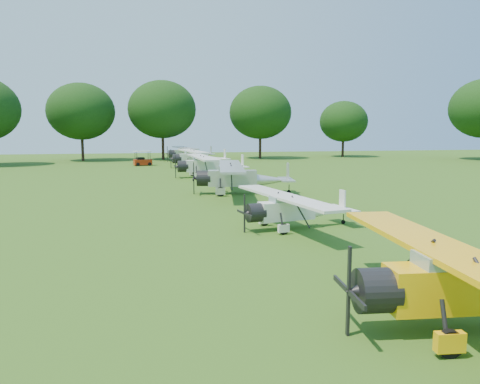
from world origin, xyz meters
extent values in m
plane|color=#2D4C13|center=(0.00, 0.00, 0.00)|extent=(160.00, 160.00, 0.00)
cylinder|color=black|center=(30.33, 58.05, 1.85)|extent=(0.44, 0.44, 3.70)
ellipsoid|color=black|center=(30.33, 58.05, 6.37)|extent=(8.63, 8.63, 7.34)
cylinder|color=black|center=(14.28, 56.21, 2.25)|extent=(0.44, 0.44, 4.51)
ellipsoid|color=black|center=(14.28, 56.21, 7.77)|extent=(10.52, 10.52, 8.94)
cylinder|color=black|center=(-2.12, 56.74, 2.37)|extent=(0.44, 0.44, 4.74)
ellipsoid|color=black|center=(-2.12, 56.74, 8.16)|extent=(11.05, 11.05, 9.39)
cylinder|color=black|center=(-14.75, 56.54, 2.24)|extent=(0.44, 0.44, 4.49)
ellipsoid|color=black|center=(-14.75, 56.54, 7.73)|extent=(10.47, 10.47, 8.90)
cube|color=#FFB50A|center=(1.16, -12.00, 1.07)|extent=(3.36, 1.32, 1.07)
cube|color=#8CA5B2|center=(1.05, -11.99, 1.64)|extent=(1.73, 1.11, 0.56)
cylinder|color=black|center=(-0.78, -11.79, 1.07)|extent=(1.03, 1.16, 1.06)
cube|color=black|center=(-1.44, -11.72, 1.07)|extent=(0.07, 0.13, 2.15)
cube|color=#FFB50A|center=(1.05, -11.99, 1.89)|extent=(2.65, 10.94, 0.14)
cylinder|color=black|center=(0.20, -13.18, 0.31)|extent=(0.63, 0.23, 0.61)
cylinder|color=black|center=(0.48, -10.64, 0.31)|extent=(0.63, 0.23, 0.61)
cube|color=white|center=(0.85, 0.06, 0.91)|extent=(2.87, 1.26, 0.91)
cone|color=white|center=(3.16, 0.43, 0.78)|extent=(2.52, 1.16, 0.78)
cube|color=#8CA5B2|center=(0.77, 0.04, 1.39)|extent=(1.50, 1.01, 0.48)
cylinder|color=black|center=(-0.77, -0.21, 0.91)|extent=(0.91, 1.01, 0.90)
cube|color=black|center=(-1.33, -0.30, 0.91)|extent=(0.07, 0.11, 1.82)
cube|color=white|center=(0.77, 0.04, 1.60)|extent=(2.72, 9.26, 0.12)
cube|color=white|center=(4.02, 0.57, 1.21)|extent=(0.16, 0.48, 1.13)
cube|color=white|center=(3.93, 0.56, 0.82)|extent=(1.12, 2.51, 0.08)
cylinder|color=black|center=(0.34, -1.12, 0.26)|extent=(0.54, 0.22, 0.52)
cylinder|color=black|center=(-0.01, 1.01, 0.26)|extent=(0.54, 0.22, 0.52)
cylinder|color=black|center=(4.10, 0.58, 0.10)|extent=(0.22, 0.10, 0.21)
cube|color=silver|center=(0.77, 13.10, 1.20)|extent=(3.78, 1.68, 1.20)
cone|color=silver|center=(3.81, 12.58, 1.03)|extent=(3.32, 1.55, 1.03)
cube|color=#8CA5B2|center=(0.66, 13.12, 1.83)|extent=(1.98, 1.34, 0.63)
cylinder|color=black|center=(-1.36, 13.47, 1.20)|extent=(1.21, 1.34, 1.19)
cube|color=black|center=(-2.09, 13.59, 1.20)|extent=(0.09, 0.15, 2.40)
cube|color=silver|center=(0.66, 13.12, 2.11)|extent=(3.66, 12.20, 0.16)
cube|color=silver|center=(4.93, 12.39, 1.60)|extent=(0.22, 0.64, 1.48)
cube|color=silver|center=(4.82, 12.41, 1.08)|extent=(1.49, 3.31, 0.10)
cylinder|color=black|center=(-0.37, 11.85, 0.34)|extent=(0.71, 0.29, 0.68)
cylinder|color=black|center=(0.11, 14.66, 0.34)|extent=(0.71, 0.29, 0.68)
cylinder|color=black|center=(5.05, 12.37, 0.14)|extent=(0.29, 0.14, 0.27)
cube|color=white|center=(0.34, 26.01, 1.17)|extent=(3.61, 1.18, 1.17)
cone|color=white|center=(3.35, 26.11, 1.01)|extent=(3.16, 1.11, 1.01)
cube|color=#8CA5B2|center=(0.23, 26.01, 1.79)|extent=(1.82, 1.09, 0.61)
cylinder|color=black|center=(-1.78, 25.94, 1.17)|extent=(1.04, 1.19, 1.16)
cube|color=black|center=(-2.51, 25.91, 1.17)|extent=(0.07, 0.14, 2.35)
cube|color=white|center=(0.23, 26.01, 2.07)|extent=(2.01, 11.89, 0.16)
cube|color=white|center=(4.47, 26.15, 1.56)|extent=(0.13, 0.62, 1.45)
cube|color=white|center=(4.36, 26.14, 1.06)|extent=(1.05, 3.16, 0.10)
cylinder|color=black|center=(-0.51, 24.58, 0.34)|extent=(0.68, 0.20, 0.67)
cylinder|color=black|center=(-0.60, 27.37, 0.34)|extent=(0.68, 0.20, 0.67)
cylinder|color=black|center=(4.58, 26.15, 0.13)|extent=(0.27, 0.10, 0.27)
cube|color=white|center=(0.80, 38.84, 1.20)|extent=(3.75, 1.43, 1.20)
cone|color=white|center=(3.88, 39.13, 1.03)|extent=(3.28, 1.33, 1.03)
cube|color=#8CA5B2|center=(0.69, 38.83, 1.83)|extent=(1.92, 1.22, 0.63)
cylinder|color=black|center=(-1.36, 38.64, 1.20)|extent=(1.14, 1.28, 1.19)
cube|color=black|center=(-2.10, 38.57, 1.20)|extent=(0.08, 0.14, 2.40)
cube|color=white|center=(0.69, 38.83, 2.12)|extent=(2.79, 12.22, 0.16)
cube|color=white|center=(5.01, 39.24, 1.60)|extent=(0.17, 0.64, 1.49)
cube|color=white|center=(4.90, 39.23, 1.09)|extent=(1.27, 3.28, 0.10)
cylinder|color=black|center=(0.03, 37.33, 0.34)|extent=(0.70, 0.25, 0.69)
cylinder|color=black|center=(-0.24, 40.18, 0.34)|extent=(0.70, 0.25, 0.69)
cylinder|color=black|center=(5.13, 39.25, 0.14)|extent=(0.28, 0.12, 0.27)
cube|color=silver|center=(1.08, 51.92, 1.18)|extent=(3.69, 1.53, 1.18)
cone|color=silver|center=(4.08, 52.32, 1.01)|extent=(3.24, 1.41, 1.01)
cube|color=#8CA5B2|center=(0.97, 51.90, 1.79)|extent=(1.91, 1.26, 0.62)
cylinder|color=black|center=(-1.03, 51.64, 1.18)|extent=(1.15, 1.29, 1.16)
cube|color=black|center=(-1.75, 51.54, 1.18)|extent=(0.08, 0.14, 2.35)
cube|color=silver|center=(0.97, 51.90, 2.07)|extent=(3.17, 11.98, 0.16)
cube|color=silver|center=(5.19, 52.46, 1.57)|extent=(0.19, 0.63, 1.46)
cube|color=silver|center=(5.08, 52.45, 1.06)|extent=(1.36, 3.23, 0.10)
cylinder|color=black|center=(0.38, 50.41, 0.34)|extent=(0.69, 0.27, 0.67)
cylinder|color=black|center=(0.01, 53.19, 0.34)|extent=(0.69, 0.27, 0.67)
cylinder|color=black|center=(5.30, 52.48, 0.13)|extent=(0.28, 0.12, 0.27)
cube|color=#A9270C|center=(-5.58, 43.66, 0.48)|extent=(2.56, 1.74, 0.74)
cube|color=black|center=(-5.89, 43.59, 0.90)|extent=(1.18, 1.35, 0.48)
cube|color=white|center=(-5.58, 43.66, 1.93)|extent=(2.47, 1.83, 0.08)
cylinder|color=black|center=(-6.21, 42.84, 0.23)|extent=(0.49, 0.24, 0.47)
cylinder|color=black|center=(-6.49, 44.13, 0.23)|extent=(0.49, 0.24, 0.47)
cylinder|color=black|center=(-4.66, 43.18, 0.23)|extent=(0.49, 0.24, 0.47)
cylinder|color=black|center=(-4.94, 44.47, 0.23)|extent=(0.49, 0.24, 0.47)
camera|label=1|loc=(-6.14, -21.42, 4.80)|focal=35.00mm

